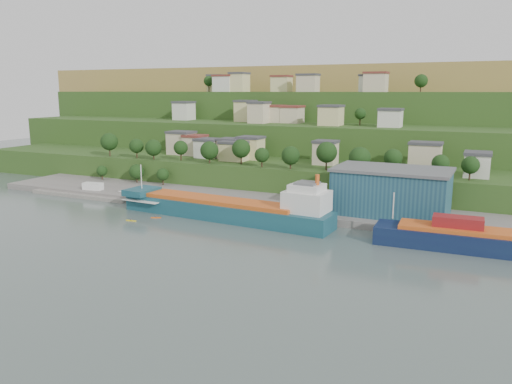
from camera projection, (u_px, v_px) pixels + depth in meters
The scene contains 11 objects.
ground at pixel (194, 226), 133.67m from camera, with size 500.00×500.00×0.00m, color #42504C.
quay at pixel (300, 211), 150.31m from camera, with size 220.00×26.00×4.00m, color slate.
pebble_beach at pixel (94, 193), 175.91m from camera, with size 40.00×18.00×2.40m, color slate.
hillside at pixel (352, 154), 283.63m from camera, with size 360.00×210.99×96.00m.
cargo_ship_near at pixel (230, 210), 139.88m from camera, with size 64.46×14.38×16.42m.
cargo_ship_far at pixel (511, 245), 109.63m from camera, with size 54.83×10.89×14.82m.
warehouse at pixel (391, 191), 137.65m from camera, with size 31.52×19.86×12.80m.
caravan at pixel (93, 187), 172.01m from camera, with size 6.89×2.87×3.22m, color white.
dinghy at pixel (124, 193), 168.24m from camera, with size 4.56×1.71×0.91m, color silver.
kayak_orange at pixel (156, 217), 141.85m from camera, with size 2.84×1.66×0.72m.
kayak_yellow at pixel (131, 220), 138.52m from camera, with size 3.09×0.75×0.77m.
Camera 1 is at (69.37, -110.21, 35.57)m, focal length 35.00 mm.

